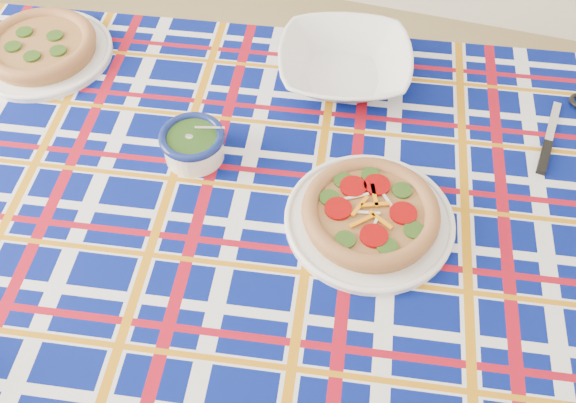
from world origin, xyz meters
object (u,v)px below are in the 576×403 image
(main_focaccia_plate, at_px, (371,213))
(serving_bowl, at_px, (345,65))
(pesto_bowl, at_px, (193,143))
(dining_table, at_px, (277,234))

(main_focaccia_plate, relative_size, serving_bowl, 1.11)
(main_focaccia_plate, xyz_separation_m, serving_bowl, (-0.14, 0.38, 0.00))
(pesto_bowl, bearing_deg, main_focaccia_plate, -9.54)
(main_focaccia_plate, bearing_deg, serving_bowl, 110.39)
(dining_table, relative_size, main_focaccia_plate, 5.74)
(serving_bowl, bearing_deg, dining_table, -94.91)
(dining_table, xyz_separation_m, serving_bowl, (0.03, 0.40, 0.12))
(main_focaccia_plate, height_order, serving_bowl, serving_bowl)
(dining_table, distance_m, serving_bowl, 0.42)
(main_focaccia_plate, height_order, pesto_bowl, pesto_bowl)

